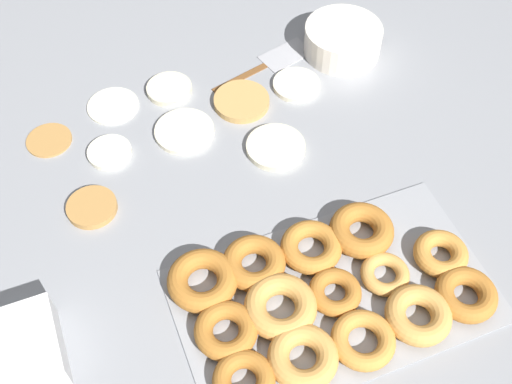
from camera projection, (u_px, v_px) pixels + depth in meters
name	position (u px, v px, depth m)	size (l,w,h in m)	color
ground_plane	(213.00, 179.00, 1.15)	(3.00, 3.00, 0.00)	gray
pancake_0	(110.00, 152.00, 1.18)	(0.08, 0.08, 0.01)	silver
pancake_1	(184.00, 131.00, 1.21)	(0.11, 0.11, 0.01)	beige
pancake_2	(242.00, 101.00, 1.26)	(0.11, 0.11, 0.01)	tan
pancake_3	(276.00, 147.00, 1.19)	(0.11, 0.11, 0.01)	beige
pancake_4	(296.00, 85.00, 1.29)	(0.10, 0.10, 0.01)	beige
pancake_5	(49.00, 139.00, 1.20)	(0.09, 0.09, 0.01)	#B27F42
pancake_6	(92.00, 207.00, 1.11)	(0.09, 0.09, 0.01)	#B27F42
pancake_7	(113.00, 105.00, 1.26)	(0.10, 0.10, 0.01)	silver
pancake_8	(169.00, 89.00, 1.28)	(0.09, 0.09, 0.01)	beige
donut_tray	(323.00, 294.00, 0.99)	(0.49, 0.29, 0.04)	#93969B
batter_bowl	(343.00, 40.00, 1.33)	(0.16, 0.16, 0.06)	silver
container_stack	(15.00, 355.00, 0.92)	(0.13, 0.13, 0.06)	white
spatula	(276.00, 59.00, 1.34)	(0.24, 0.10, 0.01)	brown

